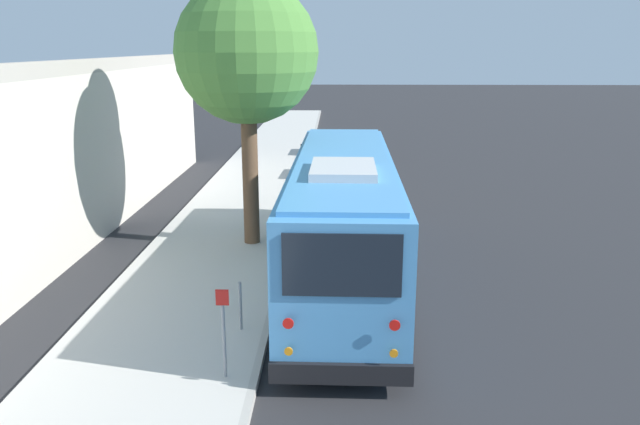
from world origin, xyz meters
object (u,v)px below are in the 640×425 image
Objects in this scene: shuttle_bus at (343,212)px; sign_post_near at (224,332)px; parked_sedan_black at (332,145)px; parked_sedan_white at (334,165)px; sign_post_far at (240,306)px; street_tree at (247,43)px.

shuttle_bus is 6.94× the size of sign_post_near.
parked_sedan_black is (18.12, 0.36, -1.16)m from shuttle_bus.
parked_sedan_white is at bearing 2.01° from shuttle_bus.
sign_post_near is 1.87m from sign_post_far.
sign_post_near reaches higher than parked_sedan_black.
parked_sedan_white is at bearing -13.87° from street_tree.
shuttle_bus is 12.28m from parked_sedan_white.
street_tree is at bearing 173.10° from parked_sedan_black.
parked_sedan_black is at bearing -4.21° from sign_post_near.
parked_sedan_white is 1.05× the size of parked_sedan_black.
parked_sedan_white is 17.31m from sign_post_near.
sign_post_near is 1.58× the size of sign_post_far.
parked_sedan_white is 15.47m from sign_post_far.
shuttle_bus is 3.92m from sign_post_far.
street_tree is at bearing 168.86° from parked_sedan_white.
sign_post_far is at bearing -174.85° from street_tree.
sign_post_near is (-7.70, -0.53, -4.76)m from street_tree.
shuttle_bus is at bearing -176.12° from parked_sedan_white.
street_tree is 4.93× the size of sign_post_near.
shuttle_bus is at bearing -33.28° from sign_post_far.
shuttle_bus reaches higher than sign_post_far.
street_tree is at bearing 5.15° from sign_post_far.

